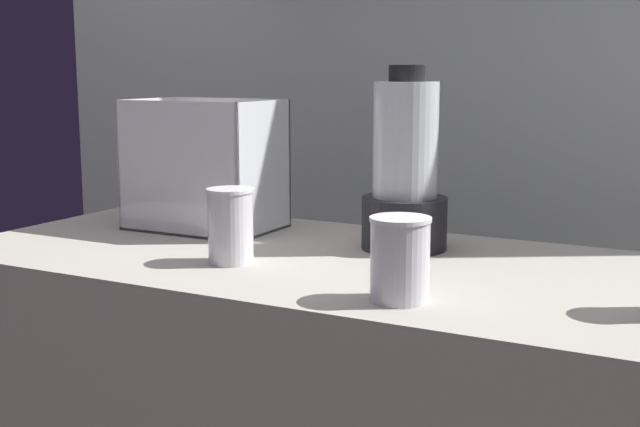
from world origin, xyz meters
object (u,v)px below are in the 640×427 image
carrot_display_bin (204,187)px  juice_cup_beet_far_left (231,231)px  blender_pitcher (405,176)px  juice_cup_carrot_left (400,265)px

carrot_display_bin → juice_cup_beet_far_left: (0.24, -0.25, -0.03)m
blender_pitcher → juice_cup_beet_far_left: size_ratio=2.60×
blender_pitcher → juice_cup_carrot_left: 0.38m
juice_cup_carrot_left → blender_pitcher: bearing=111.3°
blender_pitcher → juice_cup_carrot_left: size_ratio=2.74×
carrot_display_bin → blender_pitcher: 0.46m
blender_pitcher → juice_cup_beet_far_left: (-0.23, -0.26, -0.08)m
carrot_display_bin → juice_cup_carrot_left: size_ratio=2.40×
carrot_display_bin → juice_cup_beet_far_left: size_ratio=2.28×
juice_cup_beet_far_left → blender_pitcher: bearing=48.6°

